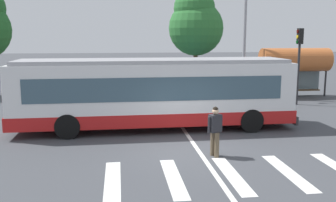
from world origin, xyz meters
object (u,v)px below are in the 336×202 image
object	(u,v)px
parked_car_white	(117,82)
parked_car_red	(77,83)
parked_car_teal	(156,81)
background_tree_right	(195,23)
bus_stop_shelter	(295,61)
twin_arm_street_lamp	(245,13)
traffic_light_far_corner	(299,54)
parked_car_blue	(193,81)
city_transit_bus	(154,93)
pedestrian_crossing_street	(215,129)
parked_car_charcoal	(228,81)

from	to	relation	value
parked_car_white	parked_car_red	bearing A→B (deg)	-173.22
parked_car_teal	background_tree_right	xyz separation A→B (m)	(3.70, 4.11, 4.36)
bus_stop_shelter	twin_arm_street_lamp	size ratio (longest dim) A/B	0.51
traffic_light_far_corner	parked_car_blue	bearing A→B (deg)	130.15
traffic_light_far_corner	parked_car_teal	bearing A→B (deg)	141.28
parked_car_white	twin_arm_street_lamp	bearing A→B (deg)	-22.67
city_transit_bus	pedestrian_crossing_street	xyz separation A→B (m)	(1.67, -4.14, -0.62)
city_transit_bus	background_tree_right	bearing A→B (deg)	72.24
traffic_light_far_corner	background_tree_right	world-z (taller)	background_tree_right
city_transit_bus	parked_car_charcoal	bearing A→B (deg)	59.36
parked_car_teal	city_transit_bus	bearing A→B (deg)	-96.06
twin_arm_street_lamp	background_tree_right	distance (m)	7.59
pedestrian_crossing_street	parked_car_red	bearing A→B (deg)	111.90
twin_arm_street_lamp	parked_car_charcoal	bearing A→B (deg)	92.64
parked_car_charcoal	pedestrian_crossing_street	bearing A→B (deg)	-107.71
pedestrian_crossing_street	parked_car_blue	distance (m)	15.23
pedestrian_crossing_street	parked_car_teal	bearing A→B (deg)	91.84
pedestrian_crossing_street	bus_stop_shelter	world-z (taller)	bus_stop_shelter
parked_car_red	parked_car_white	world-z (taller)	same
twin_arm_street_lamp	background_tree_right	world-z (taller)	twin_arm_street_lamp
traffic_light_far_corner	bus_stop_shelter	distance (m)	3.05
parked_car_red	parked_car_teal	xyz separation A→B (m)	(5.59, 0.14, 0.00)
parked_car_teal	parked_car_charcoal	xyz separation A→B (m)	(5.31, -0.16, 0.00)
parked_car_blue	parked_car_charcoal	xyz separation A→B (m)	(2.63, 0.04, 0.00)
parked_car_teal	bus_stop_shelter	distance (m)	9.69
pedestrian_crossing_street	twin_arm_street_lamp	world-z (taller)	twin_arm_street_lamp
parked_car_red	background_tree_right	xyz separation A→B (m)	(9.29, 4.25, 4.36)
parked_car_charcoal	traffic_light_far_corner	world-z (taller)	traffic_light_far_corner
parked_car_white	parked_car_charcoal	size ratio (longest dim) A/B	1.02
city_transit_bus	parked_car_charcoal	world-z (taller)	city_transit_bus
pedestrian_crossing_street	parked_car_white	size ratio (longest dim) A/B	0.37
traffic_light_far_corner	twin_arm_street_lamp	world-z (taller)	twin_arm_street_lamp
parked_car_charcoal	traffic_light_far_corner	size ratio (longest dim) A/B	1.01
parked_car_charcoal	traffic_light_far_corner	distance (m)	6.94
city_transit_bus	parked_car_red	xyz separation A→B (m)	(-4.41, 10.99, -0.82)
parked_car_red	bus_stop_shelter	xyz separation A→B (m)	(14.49, -3.33, 1.65)
bus_stop_shelter	twin_arm_street_lamp	distance (m)	4.62
pedestrian_crossing_street	parked_car_blue	world-z (taller)	pedestrian_crossing_street
parked_car_red	parked_car_charcoal	bearing A→B (deg)	-0.12
pedestrian_crossing_street	parked_car_white	xyz separation A→B (m)	(-3.31, 15.46, -0.20)
parked_car_red	parked_car_blue	xyz separation A→B (m)	(8.28, -0.06, 0.00)
pedestrian_crossing_street	twin_arm_street_lamp	bearing A→B (deg)	67.53
parked_car_white	parked_car_charcoal	world-z (taller)	same
traffic_light_far_corner	bus_stop_shelter	size ratio (longest dim) A/B	0.97
parked_car_teal	traffic_light_far_corner	size ratio (longest dim) A/B	1.04
parked_car_teal	twin_arm_street_lamp	distance (m)	7.92
parked_car_teal	bus_stop_shelter	world-z (taller)	bus_stop_shelter
parked_car_red	background_tree_right	distance (m)	11.11
city_transit_bus	pedestrian_crossing_street	world-z (taller)	city_transit_bus
parked_car_white	twin_arm_street_lamp	world-z (taller)	twin_arm_street_lamp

